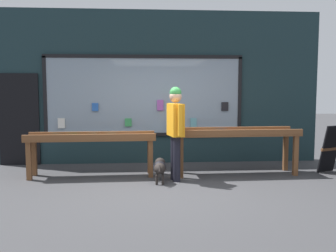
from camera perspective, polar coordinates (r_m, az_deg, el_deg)
name	(u,v)px	position (r m, az deg, el deg)	size (l,w,h in m)	color
ground_plane	(168,188)	(6.71, 0.02, -9.36)	(40.00, 40.00, 0.00)	#38383A
shopfront_facade	(158,88)	(8.87, -1.50, 5.75)	(7.51, 0.29, 3.56)	#192D33
display_table_left	(92,142)	(7.59, -11.57, -2.36)	(2.55, 0.63, 0.88)	brown
display_table_right	(236,137)	(7.75, 10.35, -1.70)	(2.55, 0.72, 0.95)	brown
person_browsing	(176,125)	(7.05, 1.15, 0.11)	(0.31, 0.68, 1.78)	black
small_dog	(160,167)	(6.99, -1.25, -6.27)	(0.25, 0.62, 0.43)	black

